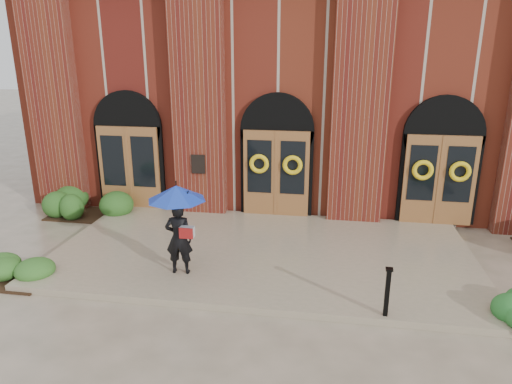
# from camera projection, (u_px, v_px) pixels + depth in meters

# --- Properties ---
(ground) EXTENTS (90.00, 90.00, 0.00)m
(ground) POSITION_uv_depth(u_px,v_px,m) (262.00, 258.00, 11.04)
(ground) COLOR tan
(ground) RESTS_ON ground
(landing) EXTENTS (10.00, 5.30, 0.15)m
(landing) POSITION_uv_depth(u_px,v_px,m) (263.00, 252.00, 11.16)
(landing) COLOR tan
(landing) RESTS_ON ground
(church_building) EXTENTS (16.20, 12.53, 7.00)m
(church_building) POSITION_uv_depth(u_px,v_px,m) (295.00, 85.00, 18.29)
(church_building) COLOR #5F2414
(church_building) RESTS_ON ground
(man_with_umbrella) EXTENTS (1.36, 1.36, 1.98)m
(man_with_umbrella) POSITION_uv_depth(u_px,v_px,m) (178.00, 213.00, 9.59)
(man_with_umbrella) COLOR black
(man_with_umbrella) RESTS_ON landing
(metal_post) EXTENTS (0.13, 0.13, 0.95)m
(metal_post) POSITION_uv_depth(u_px,v_px,m) (387.00, 291.00, 8.22)
(metal_post) COLOR black
(metal_post) RESTS_ON landing
(hedge_wall_left) EXTENTS (2.90, 1.16, 0.74)m
(hedge_wall_left) POSITION_uv_depth(u_px,v_px,m) (102.00, 205.00, 13.71)
(hedge_wall_left) COLOR #254F1A
(hedge_wall_left) RESTS_ON ground
(hedge_front_left) EXTENTS (1.26, 1.08, 0.44)m
(hedge_front_left) POSITION_uv_depth(u_px,v_px,m) (18.00, 270.00, 9.94)
(hedge_front_left) COLOR #2C5A1F
(hedge_front_left) RESTS_ON ground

